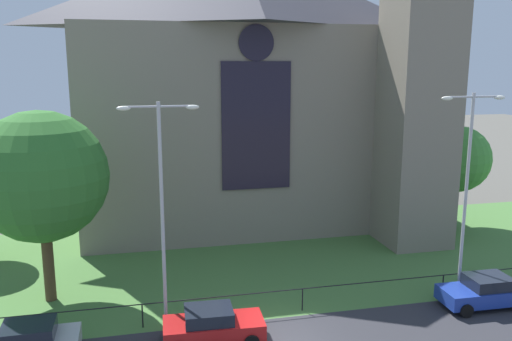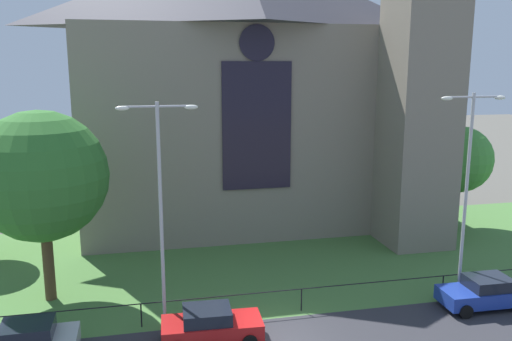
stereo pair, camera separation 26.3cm
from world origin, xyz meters
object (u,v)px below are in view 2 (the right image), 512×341
(tree_right_far, at_px, (459,160))
(streetlamp_far, at_px, (468,174))
(church_building, at_px, (251,82))
(parked_car_blue, at_px, (485,292))
(streetlamp_near, at_px, (160,191))
(tree_left_near, at_px, (41,176))
(parked_car_red, at_px, (211,325))

(tree_right_far, xyz_separation_m, streetlamp_far, (-6.51, -10.59, 1.40))
(church_building, bearing_deg, tree_right_far, -18.90)
(parked_car_blue, bearing_deg, church_building, -63.22)
(streetlamp_near, bearing_deg, streetlamp_far, 0.00)
(tree_left_near, xyz_separation_m, streetlamp_far, (20.09, -4.01, 0.04))
(church_building, relative_size, streetlamp_near, 2.60)
(church_building, bearing_deg, parked_car_red, -107.25)
(church_building, xyz_separation_m, streetlamp_near, (-7.18, -15.38, -4.08))
(streetlamp_near, height_order, parked_car_red, streetlamp_near)
(tree_right_far, height_order, parked_car_blue, tree_right_far)
(tree_right_far, relative_size, parked_car_blue, 1.72)
(streetlamp_far, bearing_deg, streetlamp_near, 180.00)
(tree_right_far, height_order, streetlamp_near, streetlamp_near)
(streetlamp_near, xyz_separation_m, parked_car_blue, (15.14, -1.38, -5.45))
(church_building, height_order, tree_right_far, church_building)
(tree_right_far, xyz_separation_m, tree_left_near, (-26.60, -6.58, 1.35))
(tree_right_far, distance_m, streetlamp_far, 12.51)
(parked_car_red, bearing_deg, streetlamp_near, 137.84)
(church_building, xyz_separation_m, parked_car_red, (-5.34, -17.20, -9.53))
(tree_right_far, bearing_deg, parked_car_blue, -116.77)
(church_building, relative_size, parked_car_blue, 6.13)
(tree_right_far, xyz_separation_m, parked_car_red, (-19.34, -12.41, -4.16))
(tree_right_far, bearing_deg, church_building, 161.10)
(streetlamp_near, relative_size, streetlamp_far, 0.98)
(church_building, distance_m, streetlamp_near, 17.46)
(streetlamp_far, distance_m, parked_car_red, 14.09)
(church_building, distance_m, tree_left_near, 17.44)
(tree_left_near, bearing_deg, tree_right_far, 13.89)
(tree_right_far, bearing_deg, parked_car_red, -147.31)
(church_building, relative_size, tree_right_far, 3.57)
(streetlamp_near, relative_size, parked_car_red, 2.34)
(streetlamp_near, distance_m, parked_car_blue, 16.14)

